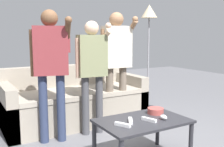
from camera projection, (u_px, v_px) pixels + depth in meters
couch at (74, 102)px, 3.86m from camera, size 2.01×0.90×0.81m
coffee_table at (143, 125)px, 2.60m from camera, size 0.89×0.57×0.44m
snack_bowl at (156, 111)px, 2.79m from camera, size 0.17×0.17×0.06m
game_remote_nunchuk at (163, 117)px, 2.60m from camera, size 0.06×0.09×0.05m
floor_lamp at (149, 22)px, 4.41m from camera, size 0.28×0.28×1.78m
player_left at (51, 61)px, 3.01m from camera, size 0.44×0.43×1.56m
player_center at (92, 64)px, 3.29m from camera, size 0.43×0.31×1.45m
player_right at (116, 55)px, 3.63m from camera, size 0.46×0.35×1.58m
game_remote_wand_near at (130, 121)px, 2.51m from camera, size 0.11×0.16×0.03m
game_remote_wand_far at (123, 125)px, 2.40m from camera, size 0.11×0.16×0.03m
game_remote_wand_spare at (149, 120)px, 2.55m from camera, size 0.08×0.16×0.03m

